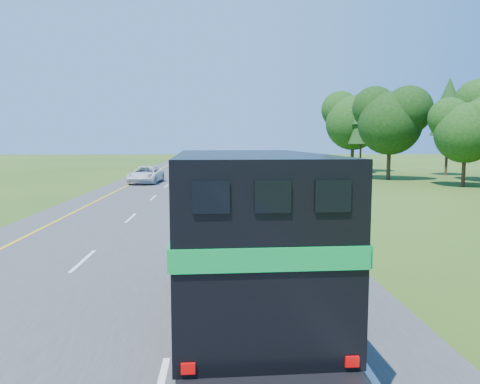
# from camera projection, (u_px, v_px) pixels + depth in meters

# --- Properties ---
(road) EXTENTS (15.00, 260.00, 0.04)m
(road) POSITION_uv_depth(u_px,v_px,m) (188.00, 183.00, 46.04)
(road) COLOR #38383A
(road) RESTS_ON ground
(lane_markings) EXTENTS (11.15, 260.00, 0.01)m
(lane_markings) POSITION_uv_depth(u_px,v_px,m) (188.00, 183.00, 46.04)
(lane_markings) COLOR yellow
(lane_markings) RESTS_ON road
(horse_truck) EXTENTS (3.05, 8.86, 3.88)m
(horse_truck) POSITION_uv_depth(u_px,v_px,m) (244.00, 235.00, 10.18)
(horse_truck) COLOR black
(horse_truck) RESTS_ON road
(white_suv) EXTENTS (3.17, 6.11, 1.65)m
(white_suv) POSITION_uv_depth(u_px,v_px,m) (146.00, 175.00, 45.73)
(white_suv) COLOR silver
(white_suv) RESTS_ON road
(far_car) EXTENTS (2.09, 4.60, 1.53)m
(far_car) POSITION_uv_depth(u_px,v_px,m) (191.00, 154.00, 116.08)
(far_car) COLOR silver
(far_car) RESTS_ON road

